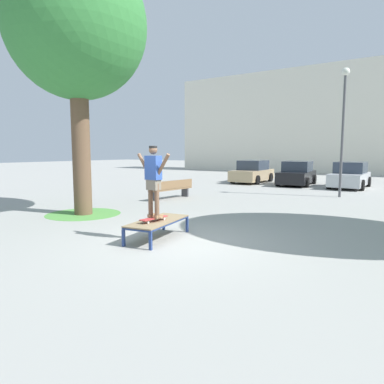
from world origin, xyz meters
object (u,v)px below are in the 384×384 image
object	(u,v)px
skate_box	(158,222)
car_silver	(350,176)
skateboard	(154,218)
park_bench	(172,189)
car_black	(297,174)
light_post	(344,113)
tree_near_left	(77,27)
car_tan	(252,172)
skater	(153,176)

from	to	relation	value
skate_box	car_silver	size ratio (longest dim) A/B	0.47
skateboard	park_bench	world-z (taller)	park_bench
skateboard	car_black	world-z (taller)	car_black
light_post	skateboard	bearing A→B (deg)	-100.81
skate_box	tree_near_left	xyz separation A→B (m)	(-4.23, 1.22, 5.65)
tree_near_left	car_tan	bearing A→B (deg)	90.75
skateboard	tree_near_left	size ratio (longest dim) A/B	0.10
skate_box	car_black	world-z (taller)	car_black
skater	park_bench	bearing A→B (deg)	123.62
tree_near_left	car_silver	distance (m)	16.42
skate_box	skater	world-z (taller)	skater
skate_box	light_post	distance (m)	11.47
skate_box	skater	bearing A→B (deg)	-80.80
skate_box	tree_near_left	world-z (taller)	tree_near_left
car_black	car_tan	bearing A→B (deg)	177.90
tree_near_left	car_black	bearing A→B (deg)	78.58
park_bench	car_tan	bearing A→B (deg)	92.15
skateboard	car_silver	xyz separation A→B (m)	(1.71, 15.72, 0.15)
car_tan	tree_near_left	bearing A→B (deg)	-89.25
skater	car_black	distance (m)	15.77
skateboard	skater	xyz separation A→B (m)	(0.00, 0.00, 0.99)
car_silver	light_post	world-z (taller)	light_post
park_bench	light_post	bearing A→B (deg)	37.67
skateboard	car_black	size ratio (longest dim) A/B	0.19
tree_near_left	car_black	world-z (taller)	tree_near_left
skate_box	skateboard	size ratio (longest dim) A/B	2.47
skater	car_silver	distance (m)	15.83
skate_box	light_post	size ratio (longest dim) A/B	0.34
car_tan	light_post	bearing A→B (deg)	-36.81
car_silver	light_post	xyz separation A→B (m)	(0.37, -4.80, 3.13)
skater	car_tan	xyz separation A→B (m)	(-4.45, 15.80, -0.84)
car_silver	skateboard	bearing A→B (deg)	-96.22
car_tan	car_silver	bearing A→B (deg)	-0.83
skateboard	tree_near_left	xyz separation A→B (m)	(-4.26, 1.39, 5.53)
skater	car_tan	world-z (taller)	skater
tree_near_left	light_post	size ratio (longest dim) A/B	1.45
skate_box	tree_near_left	size ratio (longest dim) A/B	0.24
skater	light_post	size ratio (longest dim) A/B	0.29
tree_near_left	car_black	size ratio (longest dim) A/B	1.95
car_silver	skater	bearing A→B (deg)	-96.22
car_tan	car_black	bearing A→B (deg)	-2.10
car_tan	park_bench	size ratio (longest dim) A/B	1.75
car_black	car_silver	distance (m)	3.08
skateboard	skater	bearing A→B (deg)	87.19
skateboard	tree_near_left	world-z (taller)	tree_near_left
car_black	park_bench	xyz separation A→B (m)	(-2.72, -9.54, -0.24)
car_black	tree_near_left	bearing A→B (deg)	-101.42
park_bench	light_post	size ratio (longest dim) A/B	0.42
car_black	park_bench	world-z (taller)	car_black
light_post	park_bench	bearing A→B (deg)	-142.33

